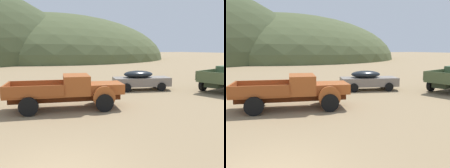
# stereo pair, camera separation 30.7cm
# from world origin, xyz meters

# --- Properties ---
(hill_far_right) EXTENTS (75.54, 88.03, 29.63)m
(hill_far_right) POSITION_xyz_m (18.88, 81.67, 0.00)
(hill_far_right) COLOR #4C5633
(hill_far_right) RESTS_ON ground
(truck_oxide_orange) EXTENTS (6.61, 3.70, 1.89)m
(truck_oxide_orange) POSITION_xyz_m (3.05, 6.77, 1.00)
(truck_oxide_orange) COLOR #51220D
(truck_oxide_orange) RESTS_ON ground
(car_primer_gray) EXTENTS (5.04, 3.08, 1.57)m
(car_primer_gray) POSITION_xyz_m (9.92, 9.92, 0.81)
(car_primer_gray) COLOR slate
(car_primer_gray) RESTS_ON ground
(bush_front_left) EXTENTS (0.94, 0.93, 0.60)m
(bush_front_left) POSITION_xyz_m (10.28, 12.52, 0.16)
(bush_front_left) COLOR olive
(bush_front_left) RESTS_ON ground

